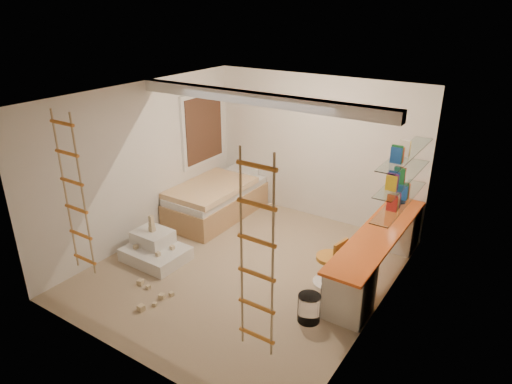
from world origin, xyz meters
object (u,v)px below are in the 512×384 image
Objects in this scene: bed at (217,199)px; swivel_chair at (331,268)px; play_platform at (155,249)px; desk at (377,253)px.

swivel_chair is at bearing -18.62° from bed.
play_platform is (0.14, -1.75, -0.17)m from bed.
desk is 2.97× the size of play_platform.
desk is at bearing 49.89° from swivel_chair.
bed is at bearing 173.51° from desk.
swivel_chair reaches higher than bed.
bed is at bearing 94.45° from play_platform.
play_platform is at bearing -162.25° from swivel_chair.
desk reaches higher than bed.
swivel_chair reaches higher than desk.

